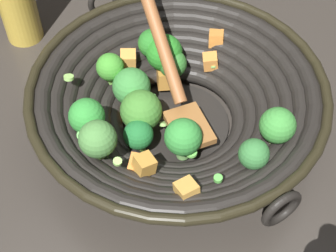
{
  "coord_description": "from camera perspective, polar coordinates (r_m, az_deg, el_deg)",
  "views": [
    {
      "loc": [
        0.45,
        -0.12,
        0.59
      ],
      "look_at": [
        0.02,
        -0.02,
        0.03
      ],
      "focal_mm": 54.79,
      "sensor_mm": 36.0,
      "label": 1
    }
  ],
  "objects": [
    {
      "name": "ground_plane",
      "position": [
        0.75,
        1.0,
        -0.06
      ],
      "size": [
        4.0,
        4.0,
        0.0
      ],
      "primitive_type": "plane",
      "color": "#332D28"
    },
    {
      "name": "wok",
      "position": [
        0.7,
        0.87,
        2.9
      ],
      "size": [
        0.45,
        0.41,
        0.24
      ],
      "color": "black",
      "rests_on": "ground"
    }
  ]
}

